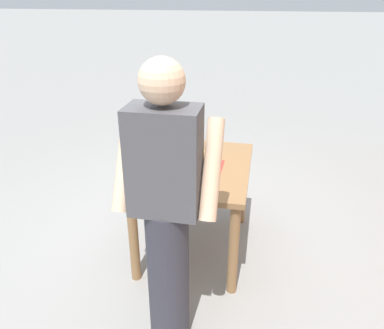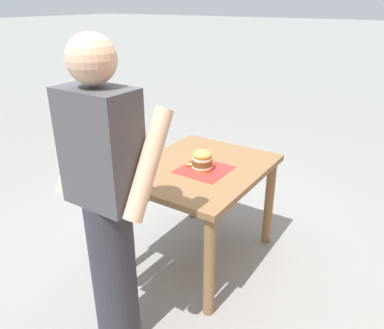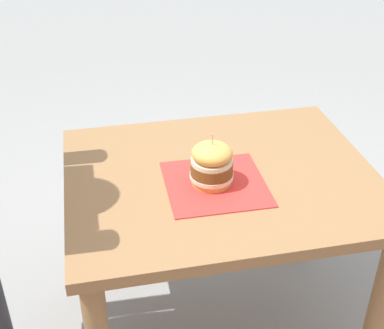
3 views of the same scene
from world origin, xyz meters
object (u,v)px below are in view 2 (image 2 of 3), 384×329
object	(u,v)px
sandwich	(202,160)
pickle_spear	(192,165)
diner_across_table	(107,203)

from	to	relation	value
sandwich	pickle_spear	size ratio (longest dim) A/B	2.51
diner_across_table	sandwich	bearing A→B (deg)	-92.32
sandwich	diner_across_table	bearing A→B (deg)	87.68
pickle_spear	diner_across_table	world-z (taller)	diner_across_table
sandwich	diner_across_table	distance (m)	0.84
pickle_spear	diner_across_table	bearing A→B (deg)	93.63
pickle_spear	sandwich	bearing A→B (deg)	177.15
sandwich	diner_across_table	world-z (taller)	diner_across_table
pickle_spear	diner_across_table	size ratio (longest dim) A/B	0.04
sandwich	diner_across_table	xyz separation A→B (m)	(0.03, 0.84, 0.06)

